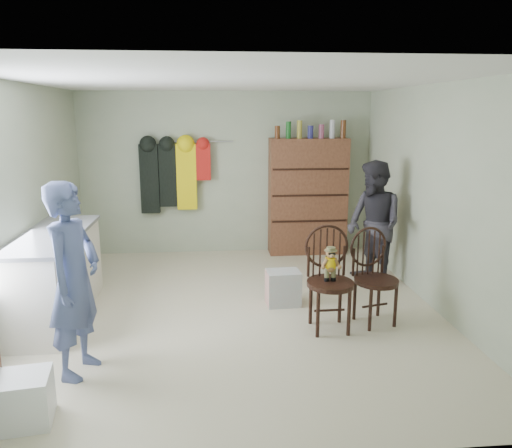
{
  "coord_description": "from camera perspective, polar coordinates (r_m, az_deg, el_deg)",
  "views": [
    {
      "loc": [
        -0.24,
        -5.28,
        2.19
      ],
      "look_at": [
        0.25,
        0.2,
        0.95
      ],
      "focal_mm": 35.0,
      "sensor_mm": 36.0,
      "label": 1
    }
  ],
  "objects": [
    {
      "name": "chair_far",
      "position": [
        5.4,
        13.26,
        -5.43
      ],
      "size": [
        0.55,
        0.55,
        1.01
      ],
      "rotation": [
        0.0,
        0.0,
        0.25
      ],
      "color": "black",
      "rests_on": "ground"
    },
    {
      "name": "person_left",
      "position": [
        4.42,
        -20.09,
        -6.04
      ],
      "size": [
        0.53,
        0.68,
        1.66
      ],
      "primitive_type": "imported",
      "rotation": [
        0.0,
        0.0,
        1.32
      ],
      "color": "#485485",
      "rests_on": "ground"
    },
    {
      "name": "ground_plane",
      "position": [
        5.72,
        -2.35,
        -9.82
      ],
      "size": [
        5.0,
        5.0,
        0.0
      ],
      "primitive_type": "plane",
      "color": "beige",
      "rests_on": "ground"
    },
    {
      "name": "person_right",
      "position": [
        6.48,
        13.32,
        -0.01
      ],
      "size": [
        0.81,
        0.93,
        1.61
      ],
      "primitive_type": "imported",
      "rotation": [
        0.0,
        0.0,
        -1.27
      ],
      "color": "#2D2B33",
      "rests_on": "ground"
    },
    {
      "name": "counter",
      "position": [
        5.81,
        -22.08,
        -5.47
      ],
      "size": [
        0.64,
        1.86,
        0.94
      ],
      "color": "silver",
      "rests_on": "ground"
    },
    {
      "name": "striped_bag",
      "position": [
        5.82,
        3.11,
        -7.29
      ],
      "size": [
        0.4,
        0.32,
        0.4
      ],
      "primitive_type": "cube",
      "rotation": [
        0.0,
        0.0,
        0.05
      ],
      "color": "#E58072",
      "rests_on": "ground"
    },
    {
      "name": "plastic_tub",
      "position": [
        4.13,
        -25.05,
        -17.72
      ],
      "size": [
        0.43,
        0.42,
        0.36
      ],
      "primitive_type": "cube",
      "rotation": [
        0.0,
        0.0,
        0.16
      ],
      "color": "white",
      "rests_on": "ground"
    },
    {
      "name": "coat_rack",
      "position": [
        7.74,
        -9.49,
        5.54
      ],
      "size": [
        1.42,
        0.12,
        1.09
      ],
      "color": "#99999E",
      "rests_on": "ground"
    },
    {
      "name": "room_walls",
      "position": [
        5.85,
        -2.75,
        6.68
      ],
      "size": [
        5.0,
        5.0,
        5.0
      ],
      "color": "#AEB699",
      "rests_on": "ground"
    },
    {
      "name": "dresser",
      "position": [
        7.83,
        5.93,
        3.23
      ],
      "size": [
        1.2,
        0.39,
        2.07
      ],
      "color": "brown",
      "rests_on": "ground"
    },
    {
      "name": "chair_front",
      "position": [
        5.14,
        8.35,
        -5.53
      ],
      "size": [
        0.48,
        0.48,
        1.07
      ],
      "rotation": [
        0.0,
        0.0,
        0.02
      ],
      "color": "black",
      "rests_on": "ground"
    }
  ]
}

